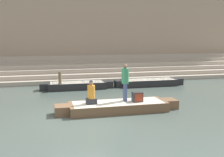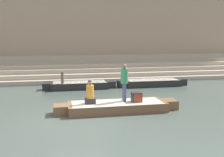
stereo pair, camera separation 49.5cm
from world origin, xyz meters
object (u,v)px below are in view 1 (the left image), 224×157
at_px(person_rowing, 91,94).
at_px(moored_boat_distant, 77,85).
at_px(person_standing, 125,80).
at_px(tv_set, 137,97).
at_px(moored_boat_shore, 149,82).
at_px(rowboat_main, 118,106).
at_px(mooring_post, 60,81).

height_order(person_rowing, moored_boat_distant, person_rowing).
bearing_deg(moored_boat_distant, person_standing, -68.98).
relative_size(tv_set, moored_boat_shore, 0.09).
bearing_deg(tv_set, moored_boat_distant, 117.22).
xyz_separation_m(person_standing, tv_set, (0.52, -0.22, -0.76)).
bearing_deg(person_standing, moored_boat_distant, 92.36).
bearing_deg(rowboat_main, person_rowing, -177.77).
distance_m(rowboat_main, person_rowing, 1.37).
xyz_separation_m(rowboat_main, mooring_post, (-2.35, 5.26, 0.38)).
relative_size(person_standing, person_rowing, 1.59).
relative_size(person_standing, mooring_post, 1.40).
distance_m(rowboat_main, moored_boat_shore, 6.84).
bearing_deg(rowboat_main, moored_boat_shore, 59.32).
bearing_deg(moored_boat_shore, moored_boat_distant, 177.04).
bearing_deg(rowboat_main, person_standing, 26.24).
relative_size(tv_set, mooring_post, 0.36).
bearing_deg(tv_set, rowboat_main, -176.98).
bearing_deg(person_rowing, rowboat_main, -2.54).
relative_size(rowboat_main, person_rowing, 5.27).
xyz_separation_m(tv_set, moored_boat_shore, (2.86, 5.78, -0.40)).
bearing_deg(tv_set, mooring_post, 128.16).
bearing_deg(person_standing, rowboat_main, -170.22).
xyz_separation_m(person_standing, moored_boat_shore, (3.38, 5.56, -1.16)).
height_order(tv_set, mooring_post, mooring_post).
bearing_deg(moored_boat_shore, person_rowing, -133.95).
bearing_deg(moored_boat_distant, person_rowing, -84.88).
bearing_deg(moored_boat_shore, rowboat_main, -126.17).
bearing_deg(moored_boat_shore, person_standing, -124.25).
bearing_deg(moored_boat_distant, tv_set, -64.91).
distance_m(person_rowing, mooring_post, 5.38).
bearing_deg(moored_boat_distant, rowboat_main, -72.86).
relative_size(tv_set, moored_boat_distant, 0.09).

